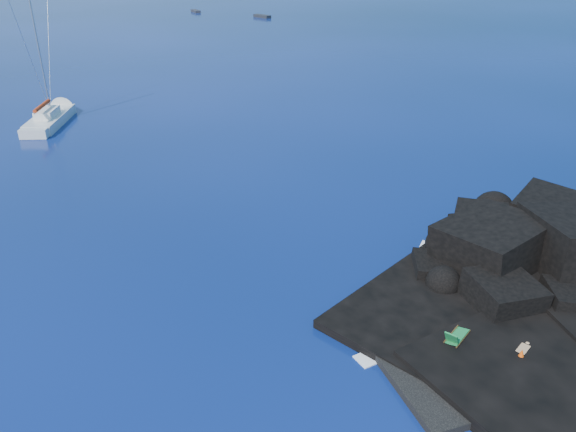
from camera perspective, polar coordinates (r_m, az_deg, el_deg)
name	(u,v)px	position (r m, az deg, el deg)	size (l,w,h in m)	color
ground	(400,403)	(23.56, 11.33, -18.17)	(400.00, 400.00, 0.00)	#031436
headland	(572,286)	(33.11, 26.90, -6.40)	(24.00, 24.00, 3.60)	black
beach	(480,363)	(26.21, 18.93, -13.90)	(8.50, 6.00, 0.70)	black
surf_foam	(424,304)	(29.06, 13.68, -8.70)	(10.00, 8.00, 0.06)	white
sailboat	(51,124)	(60.59, -22.93, 8.62)	(2.64, 12.57, 13.18)	silver
deck_chair	(458,332)	(26.10, 16.87, -11.25)	(1.57, 0.69, 1.08)	#197438
towel	(522,353)	(26.71, 22.68, -12.75)	(2.00, 0.95, 0.05)	silver
sunbather	(523,350)	(26.61, 22.74, -12.48)	(1.90, 0.50, 0.27)	tan
marker_cone	(521,355)	(26.11, 22.60, -12.94)	(0.41, 0.41, 0.62)	#FA520D
distant_boat_a	(196,12)	(150.00, -9.36, 19.75)	(1.28, 4.11, 0.55)	#27262C
distant_boat_b	(262,18)	(137.91, -2.64, 19.49)	(1.45, 4.66, 0.62)	black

